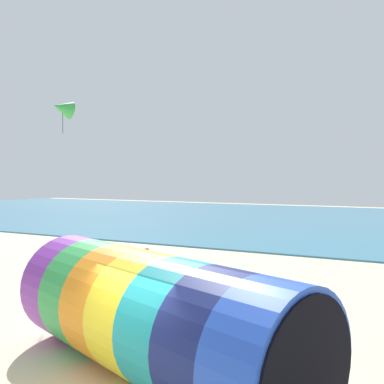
# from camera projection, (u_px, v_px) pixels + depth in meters

# --- Properties ---
(sea) EXTENTS (120.00, 40.00, 0.10)m
(sea) POSITION_uv_depth(u_px,v_px,m) (346.00, 222.00, 41.48)
(sea) COLOR teal
(sea) RESTS_ON ground
(giant_inflatable_tube) EXTENTS (8.32, 5.35, 2.76)m
(giant_inflatable_tube) POSITION_uv_depth(u_px,v_px,m) (153.00, 316.00, 9.39)
(giant_inflatable_tube) COLOR purple
(giant_inflatable_tube) RESTS_ON ground
(kite_green_delta) EXTENTS (1.13, 1.20, 1.57)m
(kite_green_delta) POSITION_uv_depth(u_px,v_px,m) (63.00, 108.00, 18.64)
(kite_green_delta) COLOR green
(bystander_mid_beach) EXTENTS (0.35, 0.42, 1.56)m
(bystander_mid_beach) POSITION_uv_depth(u_px,v_px,m) (147.00, 267.00, 17.34)
(bystander_mid_beach) COLOR #726651
(bystander_mid_beach) RESTS_ON ground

